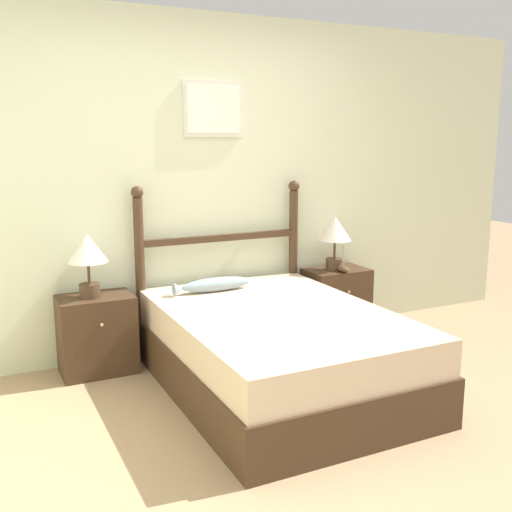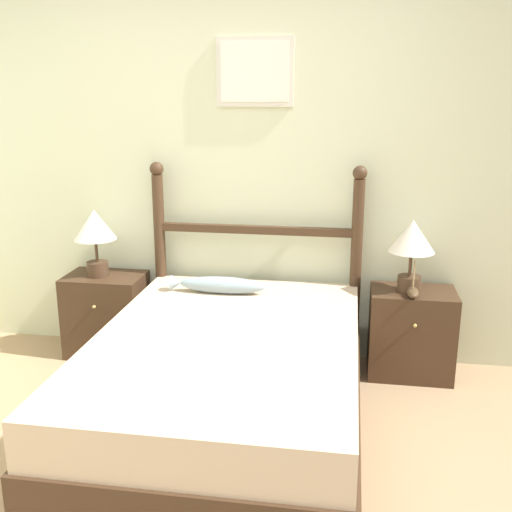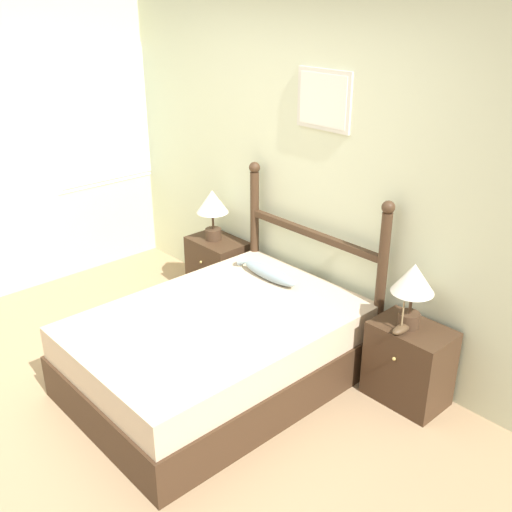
% 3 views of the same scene
% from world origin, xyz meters
% --- Properties ---
extents(ground_plane, '(16.00, 16.00, 0.00)m').
position_xyz_m(ground_plane, '(0.00, 0.00, 0.00)').
color(ground_plane, '#9E7F5B').
extents(wall_back, '(6.40, 0.08, 2.55)m').
position_xyz_m(wall_back, '(0.00, 1.73, 1.28)').
color(wall_back, beige).
rests_on(wall_back, ground_plane).
extents(bed, '(1.36, 1.94, 0.53)m').
position_xyz_m(bed, '(0.23, 0.68, 0.26)').
color(bed, '#3D2819').
rests_on(bed, ground_plane).
extents(headboard, '(1.38, 0.09, 1.30)m').
position_xyz_m(headboard, '(0.23, 1.61, 0.71)').
color(headboard, '#3D2819').
rests_on(headboard, ground_plane).
extents(nightstand_left, '(0.51, 0.37, 0.55)m').
position_xyz_m(nightstand_left, '(-0.78, 1.50, 0.28)').
color(nightstand_left, '#3D2819').
rests_on(nightstand_left, ground_plane).
extents(nightstand_right, '(0.51, 0.37, 0.55)m').
position_xyz_m(nightstand_right, '(1.23, 1.50, 0.28)').
color(nightstand_right, '#3D2819').
rests_on(nightstand_right, ground_plane).
extents(table_lamp_left, '(0.27, 0.27, 0.44)m').
position_xyz_m(table_lamp_left, '(-0.81, 1.48, 0.87)').
color(table_lamp_left, '#422D1E').
rests_on(table_lamp_left, nightstand_left).
extents(table_lamp_right, '(0.27, 0.27, 0.44)m').
position_xyz_m(table_lamp_right, '(1.19, 1.49, 0.87)').
color(table_lamp_right, '#422D1E').
rests_on(table_lamp_right, nightstand_right).
extents(model_boat, '(0.07, 0.16, 0.22)m').
position_xyz_m(model_boat, '(1.21, 1.39, 0.58)').
color(model_boat, '#4C3823').
rests_on(model_boat, nightstand_right).
extents(fish_pillow, '(0.59, 0.11, 0.10)m').
position_xyz_m(fish_pillow, '(0.04, 1.32, 0.59)').
color(fish_pillow, '#8499A3').
rests_on(fish_pillow, bed).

